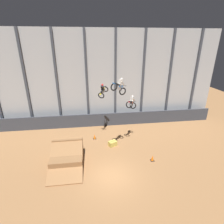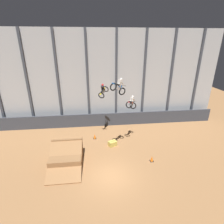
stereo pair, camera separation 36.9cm
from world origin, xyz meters
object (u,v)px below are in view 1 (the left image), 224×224
dirt_ramp (67,156)px  rider_bike_center_air (119,87)px  traffic_cone_arena_edge (95,137)px  rider_bike_right_air (131,103)px  rider_bike_left_air (103,91)px  hay_bale_trackside (113,143)px  traffic_cone_near_ramp (152,158)px

dirt_ramp → rider_bike_center_air: 8.25m
dirt_ramp → traffic_cone_arena_edge: bearing=56.8°
rider_bike_center_air → rider_bike_right_air: 3.60m
rider_bike_left_air → traffic_cone_arena_edge: rider_bike_left_air is taller
rider_bike_right_air → traffic_cone_arena_edge: size_ratio=3.11×
rider_bike_left_air → traffic_cone_arena_edge: 5.69m
hay_bale_trackside → rider_bike_center_air: bearing=-76.7°
rider_bike_center_air → traffic_cone_near_ramp: bearing=20.8°
traffic_cone_arena_edge → traffic_cone_near_ramp: bearing=-42.3°
dirt_ramp → rider_bike_center_air: bearing=9.5°
rider_bike_left_air → traffic_cone_arena_edge: (-1.17, -0.57, -5.53)m
rider_bike_center_air → rider_bike_right_air: (1.74, 2.11, -2.35)m
dirt_ramp → rider_bike_center_air: rider_bike_center_air is taller
dirt_ramp → traffic_cone_arena_edge: size_ratio=7.55×
dirt_ramp → hay_bale_trackside: 5.32m
rider_bike_left_air → dirt_ramp: bearing=-103.5°
dirt_ramp → rider_bike_center_air: size_ratio=2.52×
traffic_cone_arena_edge → hay_bale_trackside: traffic_cone_arena_edge is taller
rider_bike_left_air → hay_bale_trackside: bearing=-45.8°
traffic_cone_arena_edge → rider_bike_center_air: bearing=-55.4°
rider_bike_center_air → rider_bike_left_air: bearing=154.3°
traffic_cone_arena_edge → hay_bale_trackside: 2.65m
rider_bike_left_air → rider_bike_right_air: (2.89, -1.83, -1.00)m
dirt_ramp → traffic_cone_arena_edge: 5.06m
dirt_ramp → hay_bale_trackside: size_ratio=4.09×
hay_bale_trackside → rider_bike_left_air: bearing=108.2°
rider_bike_right_air → dirt_ramp: bearing=-124.3°
rider_bike_center_air → traffic_cone_near_ramp: 7.75m
traffic_cone_near_ramp → hay_bale_trackside: size_ratio=0.54×
rider_bike_right_air → traffic_cone_near_ramp: 6.04m
rider_bike_right_air → hay_bale_trackside: bearing=-133.5°
dirt_ramp → rider_bike_left_air: (3.94, 4.78, 5.08)m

